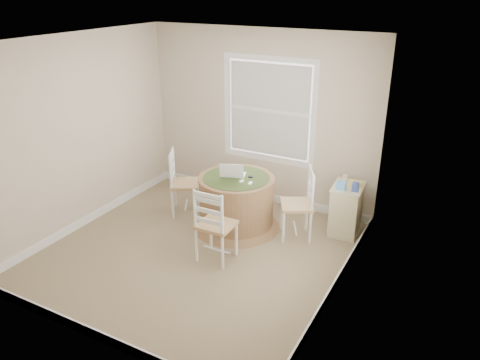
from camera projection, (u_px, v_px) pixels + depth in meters
The scene contains 14 objects.
room at pixel (212, 154), 5.51m from camera, with size 3.64×3.64×2.64m.
round_table at pixel (236, 200), 6.42m from camera, with size 1.22×1.22×0.75m.
chair_left at pixel (185, 183), 6.78m from camera, with size 0.42×0.40×0.95m, color white, non-canonical shape.
chair_near at pixel (216, 224), 5.64m from camera, with size 0.42×0.40×0.95m, color white, non-canonical shape.
chair_right at pixel (296, 204), 6.14m from camera, with size 0.42×0.40×0.95m, color white, non-canonical shape.
laptop at pixel (233, 174), 6.33m from camera, with size 0.40×0.37×0.23m.
mouse at pixel (241, 181), 6.16m from camera, with size 0.06×0.09×0.03m, color white.
phone at pixel (250, 183), 6.11m from camera, with size 0.04×0.09×0.02m, color #B7BABF.
keys at pixel (251, 177), 6.29m from camera, with size 0.06×0.05×0.03m, color black.
corner_chest at pixel (346, 209), 6.29m from camera, with size 0.43×0.55×0.69m.
tissue_box at pixel (342, 185), 6.05m from camera, with size 0.12×0.12×0.10m, color #609DDB.
box_yellow at pixel (355, 184), 6.15m from camera, with size 0.15×0.10×0.06m, color #EED954.
box_blue at pixel (355, 186), 6.00m from camera, with size 0.08×0.08×0.12m, color #364FA2.
cup_cream at pixel (345, 178), 6.27m from camera, with size 0.07×0.07×0.09m, color beige.
Camera 1 is at (2.90, -4.26, 3.18)m, focal length 35.00 mm.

